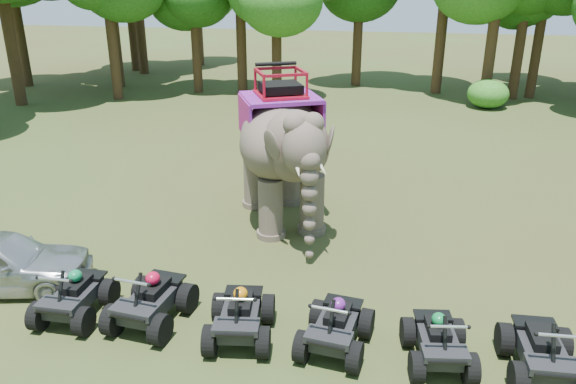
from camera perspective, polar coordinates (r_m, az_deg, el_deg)
name	(u,v)px	position (r m, az deg, el deg)	size (l,w,h in m)	color
ground	(278,291)	(12.65, -1.01, -10.03)	(110.00, 110.00, 0.00)	#47381E
elephant	(282,146)	(15.35, -0.65, 4.68)	(2.25, 5.11, 4.30)	brown
atv_0	(73,290)	(12.32, -20.99, -9.31)	(1.20, 1.64, 1.22)	black
atv_1	(150,294)	(11.65, -13.84, -10.05)	(1.28, 1.75, 1.30)	black
atv_2	(240,310)	(10.95, -4.91, -11.82)	(1.23, 1.68, 1.25)	black
atv_3	(336,320)	(10.68, 4.89, -12.85)	(1.20, 1.65, 1.22)	black
atv_4	(439,335)	(10.68, 15.10, -13.87)	(1.14, 1.56, 1.16)	black
atv_5	(544,345)	(10.95, 24.56, -13.96)	(1.24, 1.70, 1.26)	black
tree_0	(359,13)	(34.50, 7.20, 17.63)	(5.92, 5.92, 8.46)	#195114
tree_1	(444,9)	(33.11, 15.53, 17.49)	(6.42, 6.42, 9.17)	#195114
tree_2	(540,31)	(33.65, 24.20, 14.68)	(4.95, 4.95, 7.07)	#195114
tree_24	(5,11)	(32.20, -26.79, 16.10)	(6.56, 6.56, 9.37)	#195114
tree_25	(110,25)	(31.82, -17.59, 15.87)	(5.45, 5.45, 7.79)	#195114
tree_26	(195,27)	(32.73, -9.43, 16.18)	(5.03, 5.03, 7.19)	#195114
tree_27	(276,22)	(31.34, -1.18, 16.88)	(5.55, 5.55, 7.93)	#195114
tree_28	(15,6)	(37.54, -25.99, 16.64)	(6.47, 6.47, 9.24)	#195114
tree_29	(495,18)	(31.39, 20.26, 16.29)	(6.06, 6.06, 8.66)	#195114
tree_30	(523,19)	(38.70, 22.75, 15.93)	(5.26, 5.26, 7.51)	#195114
tree_31	(241,16)	(32.31, -4.84, 17.35)	(5.85, 5.85, 8.35)	#195114
tree_32	(522,26)	(32.94, 22.71, 15.26)	(5.34, 5.34, 7.62)	#195114
tree_33	(198,14)	(42.46, -9.13, 17.44)	(5.04, 5.04, 7.20)	#195114
tree_40	(131,17)	(41.00, -15.69, 16.78)	(5.03, 5.03, 7.18)	#195114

